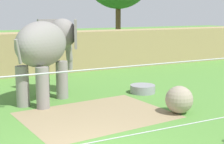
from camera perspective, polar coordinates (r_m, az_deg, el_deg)
dirt_patch at (r=11.88m, az=-2.62°, el=-7.21°), size 5.24×4.15×0.01m
embankment_wall at (r=19.77m, az=-17.89°, el=2.76°), size 36.00×1.80×2.35m
elephant at (r=13.71m, az=-10.95°, el=4.10°), size 3.67×3.63×3.24m
enrichment_ball at (r=12.20m, az=11.18°, el=-4.56°), size 0.98×0.98×0.98m
cable_fence at (r=5.43m, az=10.21°, el=-6.61°), size 10.65×0.25×3.96m
water_tub at (r=15.06m, az=5.15°, el=-2.81°), size 1.10×1.10×0.35m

